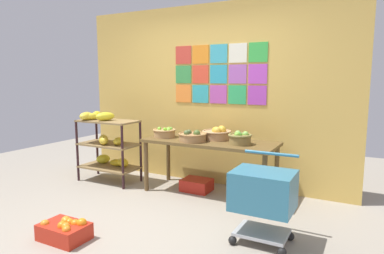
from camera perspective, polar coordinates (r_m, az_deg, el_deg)
name	(u,v)px	position (r m, az deg, el deg)	size (l,w,h in m)	color
ground	(140,223)	(3.83, -8.79, -15.80)	(9.38, 9.38, 0.00)	gray
back_wall_with_art	(209,95)	(4.99, 2.83, 5.39)	(4.20, 0.07, 2.61)	gold
banana_shelf_unit	(106,141)	(5.26, -14.25, -2.23)	(0.91, 0.53, 1.06)	#2F191C
display_table	(210,147)	(4.51, 3.00, -3.33)	(1.79, 0.70, 0.73)	brown
fruit_basket_back_right	(240,138)	(4.26, 8.10, -1.83)	(0.30, 0.30, 0.18)	olive
fruit_basket_left	(217,134)	(4.59, 4.30, -1.11)	(0.40, 0.40, 0.19)	tan
fruit_basket_centre	(193,136)	(4.43, 0.10, -1.61)	(0.37, 0.37, 0.16)	#9E7244
fruit_basket_back_left	(165,132)	(4.77, -4.65, -0.93)	(0.32, 0.32, 0.14)	#AD8351
produce_crate_under_table	(197,185)	(4.77, 0.79, -9.76)	(0.40, 0.31, 0.16)	#B12115
orange_crate_foreground	(65,230)	(3.62, -20.68, -15.99)	(0.46, 0.31, 0.22)	red
shopping_cart	(263,193)	(3.28, 11.92, -10.91)	(0.56, 0.48, 0.83)	black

